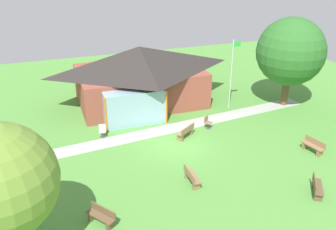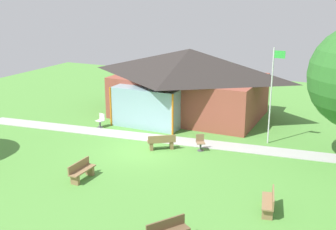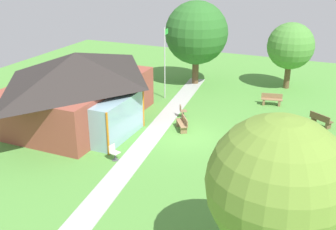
{
  "view_description": "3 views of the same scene",
  "coord_description": "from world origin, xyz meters",
  "px_view_note": "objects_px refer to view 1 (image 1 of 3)",
  "views": [
    {
      "loc": [
        -7.5,
        -19.64,
        11.84
      ],
      "look_at": [
        0.01,
        1.86,
        1.23
      ],
      "focal_mm": 40.23,
      "sensor_mm": 36.0,
      "label": 1
    },
    {
      "loc": [
        10.18,
        -18.58,
        8.22
      ],
      "look_at": [
        0.39,
        2.41,
        1.41
      ],
      "focal_mm": 45.31,
      "sensor_mm": 36.0,
      "label": 2
    },
    {
      "loc": [
        -20.92,
        -7.82,
        10.42
      ],
      "look_at": [
        -0.18,
        1.2,
        1.28
      ],
      "focal_mm": 43.47,
      "sensor_mm": 36.0,
      "label": 3
    }
  ],
  "objects_px": {
    "patio_chair_lawn_spare": "(208,123)",
    "patio_chair_west": "(102,131)",
    "bench_rear_near_path": "(186,132)",
    "bench_front_center": "(192,177)",
    "bench_lawn_far_right": "(313,146)",
    "tree_east_hedge": "(291,52)",
    "flagpole": "(232,71)",
    "bench_front_right": "(317,187)",
    "pavilion": "(140,75)",
    "bench_front_left": "(101,216)"
  },
  "relations": [
    {
      "from": "bench_rear_near_path",
      "to": "patio_chair_lawn_spare",
      "type": "height_order",
      "value": "patio_chair_lawn_spare"
    },
    {
      "from": "patio_chair_lawn_spare",
      "to": "bench_front_right",
      "type": "bearing_deg",
      "value": 71.81
    },
    {
      "from": "bench_lawn_far_right",
      "to": "tree_east_hedge",
      "type": "relative_size",
      "value": 0.23
    },
    {
      "from": "patio_chair_lawn_spare",
      "to": "flagpole",
      "type": "bearing_deg",
      "value": -171.32
    },
    {
      "from": "flagpole",
      "to": "bench_front_left",
      "type": "relative_size",
      "value": 3.62
    },
    {
      "from": "bench_lawn_far_right",
      "to": "tree_east_hedge",
      "type": "xyz_separation_m",
      "value": [
        2.69,
        6.87,
        3.87
      ]
    },
    {
      "from": "patio_chair_lawn_spare",
      "to": "tree_east_hedge",
      "type": "relative_size",
      "value": 0.13
    },
    {
      "from": "bench_lawn_far_right",
      "to": "bench_front_left",
      "type": "height_order",
      "value": "same"
    },
    {
      "from": "bench_front_left",
      "to": "flagpole",
      "type": "bearing_deg",
      "value": -85.28
    },
    {
      "from": "bench_front_right",
      "to": "bench_lawn_far_right",
      "type": "distance_m",
      "value": 4.43
    },
    {
      "from": "patio_chair_west",
      "to": "flagpole",
      "type": "bearing_deg",
      "value": -159.9
    },
    {
      "from": "pavilion",
      "to": "bench_front_left",
      "type": "bearing_deg",
      "value": -112.63
    },
    {
      "from": "bench_front_right",
      "to": "patio_chair_lawn_spare",
      "type": "relative_size",
      "value": 1.73
    },
    {
      "from": "pavilion",
      "to": "bench_rear_near_path",
      "type": "distance_m",
      "value": 7.05
    },
    {
      "from": "patio_chair_lawn_spare",
      "to": "tree_east_hedge",
      "type": "bearing_deg",
      "value": 161.54
    },
    {
      "from": "bench_front_left",
      "to": "bench_rear_near_path",
      "type": "bearing_deg",
      "value": -81.49
    },
    {
      "from": "flagpole",
      "to": "bench_lawn_far_right",
      "type": "xyz_separation_m",
      "value": [
        1.68,
        -7.72,
        -2.56
      ]
    },
    {
      "from": "pavilion",
      "to": "tree_east_hedge",
      "type": "relative_size",
      "value": 1.53
    },
    {
      "from": "bench_rear_near_path",
      "to": "bench_front_center",
      "type": "height_order",
      "value": "same"
    },
    {
      "from": "pavilion",
      "to": "tree_east_hedge",
      "type": "height_order",
      "value": "tree_east_hedge"
    },
    {
      "from": "bench_lawn_far_right",
      "to": "bench_front_left",
      "type": "distance_m",
      "value": 13.57
    },
    {
      "from": "bench_front_center",
      "to": "bench_front_left",
      "type": "xyz_separation_m",
      "value": [
        -5.09,
        -1.53,
        0.0
      ]
    },
    {
      "from": "bench_front_left",
      "to": "patio_chair_lawn_spare",
      "type": "relative_size",
      "value": 1.72
    },
    {
      "from": "patio_chair_lawn_spare",
      "to": "pavilion",
      "type": "bearing_deg",
      "value": -93.57
    },
    {
      "from": "flagpole",
      "to": "bench_front_right",
      "type": "bearing_deg",
      "value": -94.83
    },
    {
      "from": "patio_chair_lawn_spare",
      "to": "bench_lawn_far_right",
      "type": "bearing_deg",
      "value": 101.09
    },
    {
      "from": "tree_east_hedge",
      "to": "bench_front_center",
      "type": "bearing_deg",
      "value": -145.75
    },
    {
      "from": "patio_chair_west",
      "to": "tree_east_hedge",
      "type": "relative_size",
      "value": 0.13
    },
    {
      "from": "bench_rear_near_path",
      "to": "patio_chair_lawn_spare",
      "type": "relative_size",
      "value": 1.72
    },
    {
      "from": "tree_east_hedge",
      "to": "patio_chair_west",
      "type": "bearing_deg",
      "value": -177.37
    },
    {
      "from": "bench_front_left",
      "to": "patio_chair_west",
      "type": "distance_m",
      "value": 8.5
    },
    {
      "from": "patio_chair_lawn_spare",
      "to": "bench_rear_near_path",
      "type": "bearing_deg",
      "value": -10.08
    },
    {
      "from": "bench_front_right",
      "to": "bench_lawn_far_right",
      "type": "height_order",
      "value": "same"
    },
    {
      "from": "pavilion",
      "to": "patio_chair_west",
      "type": "xyz_separation_m",
      "value": [
        -3.9,
        -4.76,
        -1.95
      ]
    },
    {
      "from": "patio_chair_lawn_spare",
      "to": "patio_chair_west",
      "type": "bearing_deg",
      "value": -40.95
    },
    {
      "from": "flagpole",
      "to": "patio_chair_west",
      "type": "distance_m",
      "value": 10.58
    },
    {
      "from": "patio_chair_west",
      "to": "patio_chair_lawn_spare",
      "type": "bearing_deg",
      "value": -177.4
    },
    {
      "from": "bench_rear_near_path",
      "to": "tree_east_hedge",
      "type": "distance_m",
      "value": 10.46
    },
    {
      "from": "flagpole",
      "to": "bench_front_center",
      "type": "distance_m",
      "value": 10.96
    },
    {
      "from": "bench_lawn_far_right",
      "to": "patio_chair_lawn_spare",
      "type": "relative_size",
      "value": 1.81
    },
    {
      "from": "tree_east_hedge",
      "to": "flagpole",
      "type": "bearing_deg",
      "value": 168.94
    },
    {
      "from": "patio_chair_west",
      "to": "tree_east_hedge",
      "type": "distance_m",
      "value": 15.04
    },
    {
      "from": "pavilion",
      "to": "patio_chair_west",
      "type": "distance_m",
      "value": 6.45
    },
    {
      "from": "pavilion",
      "to": "bench_front_center",
      "type": "xyz_separation_m",
      "value": [
        -0.38,
        -11.58,
        -1.96
      ]
    },
    {
      "from": "flagpole",
      "to": "bench_rear_near_path",
      "type": "bearing_deg",
      "value": -145.7
    },
    {
      "from": "flagpole",
      "to": "patio_chair_lawn_spare",
      "type": "bearing_deg",
      "value": -139.36
    },
    {
      "from": "bench_rear_near_path",
      "to": "tree_east_hedge",
      "type": "bearing_deg",
      "value": -19.46
    },
    {
      "from": "pavilion",
      "to": "bench_lawn_far_right",
      "type": "height_order",
      "value": "pavilion"
    },
    {
      "from": "bench_lawn_far_right",
      "to": "bench_front_left",
      "type": "relative_size",
      "value": 1.05
    },
    {
      "from": "bench_front_center",
      "to": "patio_chair_lawn_spare",
      "type": "height_order",
      "value": "patio_chair_lawn_spare"
    }
  ]
}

